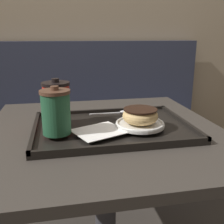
{
  "coord_description": "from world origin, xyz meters",
  "views": [
    {
      "loc": [
        -0.14,
        -0.85,
        1.04
      ],
      "look_at": [
        0.02,
        -0.02,
        0.79
      ],
      "focal_mm": 42.0,
      "sensor_mm": 36.0,
      "label": 1
    }
  ],
  "objects_px": {
    "spoon": "(118,112)",
    "donut_chocolate_glazed": "(140,115)",
    "coffee_cup_rear": "(57,102)",
    "coffee_cup_front": "(56,112)"
  },
  "relations": [
    {
      "from": "donut_chocolate_glazed",
      "to": "coffee_cup_rear",
      "type": "bearing_deg",
      "value": 160.86
    },
    {
      "from": "coffee_cup_front",
      "to": "coffee_cup_rear",
      "type": "relative_size",
      "value": 0.97
    },
    {
      "from": "coffee_cup_rear",
      "to": "donut_chocolate_glazed",
      "type": "xyz_separation_m",
      "value": [
        0.27,
        -0.09,
        -0.03
      ]
    },
    {
      "from": "donut_chocolate_glazed",
      "to": "spoon",
      "type": "bearing_deg",
      "value": 103.92
    },
    {
      "from": "donut_chocolate_glazed",
      "to": "spoon",
      "type": "height_order",
      "value": "donut_chocolate_glazed"
    },
    {
      "from": "spoon",
      "to": "donut_chocolate_glazed",
      "type": "bearing_deg",
      "value": -75.67
    },
    {
      "from": "coffee_cup_front",
      "to": "donut_chocolate_glazed",
      "type": "relative_size",
      "value": 1.26
    },
    {
      "from": "donut_chocolate_glazed",
      "to": "spoon",
      "type": "xyz_separation_m",
      "value": [
        -0.04,
        0.16,
        -0.03
      ]
    },
    {
      "from": "coffee_cup_rear",
      "to": "spoon",
      "type": "relative_size",
      "value": 0.99
    },
    {
      "from": "coffee_cup_front",
      "to": "donut_chocolate_glazed",
      "type": "height_order",
      "value": "coffee_cup_front"
    }
  ]
}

